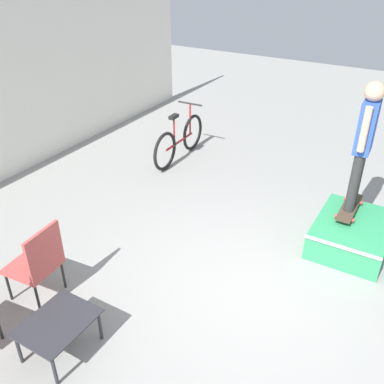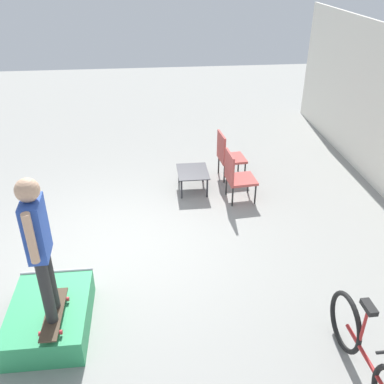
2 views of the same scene
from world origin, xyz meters
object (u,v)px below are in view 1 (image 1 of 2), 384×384
(person_skater, at_px, (365,137))
(patio_chair_right, at_px, (38,261))
(bicycle, at_px, (180,140))
(skate_ramp_box, at_px, (351,234))
(coffee_table, at_px, (58,325))
(skateboard_on_ramp, at_px, (349,207))

(person_skater, distance_m, patio_chair_right, 4.31)
(bicycle, bearing_deg, person_skater, -106.70)
(skate_ramp_box, xyz_separation_m, coffee_table, (-3.37, 2.15, 0.17))
(patio_chair_right, distance_m, bicycle, 4.12)
(patio_chair_right, xyz_separation_m, bicycle, (4.07, 0.63, -0.15))
(coffee_table, bearing_deg, skateboard_on_ramp, -29.29)
(skateboard_on_ramp, bearing_deg, person_skater, 0.00)
(skateboard_on_ramp, xyz_separation_m, person_skater, (0.00, 0.00, 1.07))
(coffee_table, distance_m, bicycle, 4.75)
(patio_chair_right, bearing_deg, person_skater, 133.23)
(skateboard_on_ramp, height_order, coffee_table, skateboard_on_ramp)
(skate_ramp_box, bearing_deg, patio_chair_right, 134.85)
(coffee_table, xyz_separation_m, patio_chair_right, (0.47, 0.77, 0.17))
(skateboard_on_ramp, distance_m, bicycle, 3.54)
(skateboard_on_ramp, relative_size, person_skater, 0.48)
(coffee_table, bearing_deg, skate_ramp_box, -32.51)
(person_skater, bearing_deg, skate_ramp_box, -153.81)
(skate_ramp_box, distance_m, patio_chair_right, 4.13)
(person_skater, bearing_deg, skateboard_on_ramp, 0.00)
(patio_chair_right, bearing_deg, coffee_table, 53.19)
(skate_ramp_box, distance_m, skateboard_on_ramp, 0.38)
(skate_ramp_box, relative_size, person_skater, 0.74)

